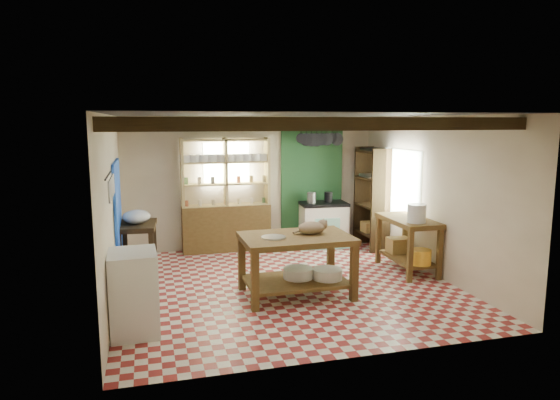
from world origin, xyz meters
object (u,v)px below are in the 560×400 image
object	(u,v)px
work_table	(296,265)
right_counter	(407,245)
cat	(312,228)
stove	(323,224)
white_cabinet	(134,293)
prep_table	(138,249)

from	to	relation	value
work_table	right_counter	bearing A→B (deg)	16.41
right_counter	cat	bearing A→B (deg)	-161.42
stove	white_cabinet	size ratio (longest dim) A/B	0.92
work_table	stove	distance (m)	2.95
white_cabinet	right_counter	xyz separation A→B (m)	(4.40, 1.40, -0.04)
cat	stove	bearing A→B (deg)	56.01
right_counter	cat	world-z (taller)	cat
work_table	white_cabinet	world-z (taller)	white_cabinet
prep_table	work_table	bearing A→B (deg)	-30.77
prep_table	white_cabinet	distance (m)	2.33
work_table	right_counter	size ratio (longest dim) A/B	1.24
work_table	cat	bearing A→B (deg)	11.31
prep_table	white_cabinet	size ratio (longest dim) A/B	0.87
work_table	right_counter	world-z (taller)	right_counter
prep_table	cat	distance (m)	2.95
stove	right_counter	size ratio (longest dim) A/B	0.73
prep_table	cat	size ratio (longest dim) A/B	2.18
work_table	right_counter	xyz separation A→B (m)	(2.16, 0.65, 0.01)
white_cabinet	cat	bearing A→B (deg)	16.10
right_counter	white_cabinet	bearing A→B (deg)	-161.17
work_table	white_cabinet	distance (m)	2.37
white_cabinet	cat	distance (m)	2.66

